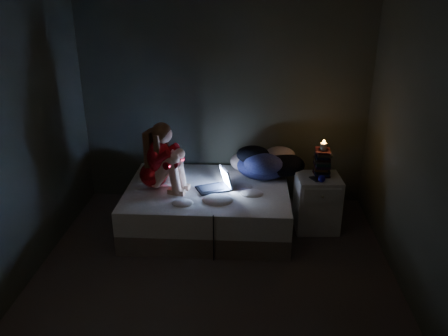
# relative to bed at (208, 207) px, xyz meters

# --- Properties ---
(floor) EXTENTS (3.60, 3.80, 0.02)m
(floor) POSITION_rel_bed_xyz_m (0.15, -1.10, -0.27)
(floor) COLOR #3E3531
(floor) RESTS_ON ground
(wall_back) EXTENTS (3.60, 0.02, 2.60)m
(wall_back) POSITION_rel_bed_xyz_m (0.15, 0.81, 1.04)
(wall_back) COLOR #32372D
(wall_back) RESTS_ON ground
(wall_front) EXTENTS (3.60, 0.02, 2.60)m
(wall_front) POSITION_rel_bed_xyz_m (0.15, -3.01, 1.04)
(wall_front) COLOR #32372D
(wall_front) RESTS_ON ground
(wall_left) EXTENTS (0.02, 3.80, 2.60)m
(wall_left) POSITION_rel_bed_xyz_m (-1.66, -1.10, 1.04)
(wall_left) COLOR #32372D
(wall_left) RESTS_ON ground
(wall_right) EXTENTS (0.02, 3.80, 2.60)m
(wall_right) POSITION_rel_bed_xyz_m (1.96, -1.10, 1.04)
(wall_right) COLOR #32372D
(wall_right) RESTS_ON ground
(bed) EXTENTS (1.86, 1.39, 0.51)m
(bed) POSITION_rel_bed_xyz_m (0.00, 0.00, 0.00)
(bed) COLOR #BAB8B4
(bed) RESTS_ON ground
(pillow) EXTENTS (0.48, 0.34, 0.14)m
(pillow) POSITION_rel_bed_xyz_m (-0.58, 0.25, 0.33)
(pillow) COLOR white
(pillow) RESTS_ON bed
(woman) EXTENTS (0.56, 0.44, 0.80)m
(woman) POSITION_rel_bed_xyz_m (-0.61, -0.05, 0.66)
(woman) COLOR #8A010B
(woman) RESTS_ON bed
(laptop) EXTENTS (0.45, 0.39, 0.26)m
(laptop) POSITION_rel_bed_xyz_m (0.07, -0.05, 0.39)
(laptop) COLOR black
(laptop) RESTS_ON bed
(clothes_pile) EXTENTS (0.79, 0.71, 0.40)m
(clothes_pile) POSITION_rel_bed_xyz_m (0.64, 0.37, 0.45)
(clothes_pile) COLOR navy
(clothes_pile) RESTS_ON bed
(nightstand) EXTENTS (0.52, 0.47, 0.66)m
(nightstand) POSITION_rel_bed_xyz_m (1.28, 0.04, 0.07)
(nightstand) COLOR silver
(nightstand) RESTS_ON ground
(book_stack) EXTENTS (0.19, 0.25, 0.32)m
(book_stack) POSITION_rel_bed_xyz_m (1.30, 0.09, 0.56)
(book_stack) COLOR black
(book_stack) RESTS_ON nightstand
(candle) EXTENTS (0.07, 0.07, 0.08)m
(candle) POSITION_rel_bed_xyz_m (1.30, 0.09, 0.76)
(candle) COLOR beige
(candle) RESTS_ON book_stack
(phone) EXTENTS (0.12, 0.16, 0.01)m
(phone) POSITION_rel_bed_xyz_m (1.21, -0.03, 0.41)
(phone) COLOR black
(phone) RESTS_ON nightstand
(blue_orb) EXTENTS (0.08, 0.08, 0.08)m
(blue_orb) POSITION_rel_bed_xyz_m (1.27, -0.10, 0.44)
(blue_orb) COLOR navy
(blue_orb) RESTS_ON nightstand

